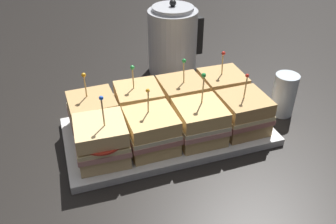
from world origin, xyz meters
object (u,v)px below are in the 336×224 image
Objects in this scene: sandwich_front_far_right at (243,113)px; sandwich_back_center_right at (182,98)px; sandwich_back_far_left at (93,114)px; sandwich_back_center_left at (139,105)px; sandwich_front_center_left at (151,131)px; drinking_glass at (284,95)px; serving_platter at (168,132)px; sandwich_back_far_right at (222,90)px; kettle_steel at (173,40)px; sandwich_front_far_left at (102,141)px; sandwich_front_center_right at (200,122)px.

sandwich_back_center_right reaches higher than sandwich_front_far_right.
sandwich_back_center_left is at bearing 0.90° from sandwich_back_far_left.
sandwich_front_center_left is 0.11m from sandwich_back_center_left.
drinking_glass is (0.15, 0.05, -0.01)m from sandwich_front_far_right.
serving_platter is 3.27× the size of sandwich_back_far_left.
sandwich_back_center_left is 0.38m from drinking_glass.
drinking_glass is (0.15, -0.06, -0.01)m from sandwich_back_far_right.
kettle_steel reaches higher than sandwich_back_center_left.
sandwich_back_far_right is at bearing 157.68° from drinking_glass.
sandwich_front_center_left reaches higher than drinking_glass.
sandwich_front_center_left is 0.25m from sandwich_back_far_right.
sandwich_front_far_left is 0.11m from sandwich_back_far_left.
sandwich_back_far_right reaches higher than sandwich_back_far_left.
sandwich_back_center_left is (-0.06, 0.06, 0.06)m from serving_platter.
sandwich_back_far_right is (0.22, -0.00, -0.00)m from sandwich_back_center_left.
sandwich_back_far_left reaches higher than serving_platter.
serving_platter is 4.32× the size of drinking_glass.
sandwich_back_center_left is at bearing 89.78° from sandwich_front_center_left.
sandwich_back_center_right is at bearing -104.58° from kettle_steel.
sandwich_front_far_right is 0.99× the size of sandwich_back_far_left.
sandwich_back_center_right is (0.22, 0.11, -0.00)m from sandwich_front_far_left.
sandwich_front_far_left is 0.98× the size of sandwich_front_center_right.
sandwich_back_far_right is at bearing 26.29° from sandwich_front_center_left.
sandwich_front_far_right is 0.65× the size of kettle_steel.
sandwich_back_far_right is at bearing 91.11° from sandwich_front_far_right.
sandwich_front_far_left is 1.05× the size of sandwich_back_center_right.
drinking_glass is (0.19, -0.33, -0.05)m from kettle_steel.
drinking_glass is at bearing -12.70° from sandwich_back_center_right.
kettle_steel is at bearing 75.42° from sandwich_back_center_right.
sandwich_back_far_left is (-0.00, 0.11, -0.00)m from sandwich_front_far_left.
sandwich_front_center_right reaches higher than sandwich_front_center_left.
sandwich_back_far_right is (0.22, 0.11, 0.00)m from sandwich_front_center_left.
sandwich_front_far_left is 1.10× the size of sandwich_front_center_left.
sandwich_back_far_right is 0.68× the size of kettle_steel.
sandwich_front_center_left is 0.38m from drinking_glass.
sandwich_back_center_left is at bearing -124.17° from kettle_steel.
kettle_steel reaches higher than serving_platter.
sandwich_front_far_right is 0.11m from sandwich_back_far_right.
sandwich_front_far_left is 0.16m from sandwich_back_center_left.
sandwich_front_center_left is 0.95× the size of sandwich_back_center_right.
kettle_steel is at bearing 55.83° from sandwich_back_center_left.
sandwich_front_far_right is at bearing -161.28° from drinking_glass.
sandwich_back_far_left is at bearing 135.66° from sandwich_front_center_left.
serving_platter is 0.10m from sandwich_front_center_right.
sandwich_front_center_left is at bearing -172.51° from drinking_glass.
sandwich_front_center_right is 0.25m from sandwich_back_far_left.
sandwich_back_center_right reaches higher than sandwich_back_far_left.
sandwich_front_center_right is at bearing -45.32° from serving_platter.
sandwich_front_far_left reaches higher than sandwich_front_far_right.
serving_platter is at bearing -161.35° from sandwich_back_far_right.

